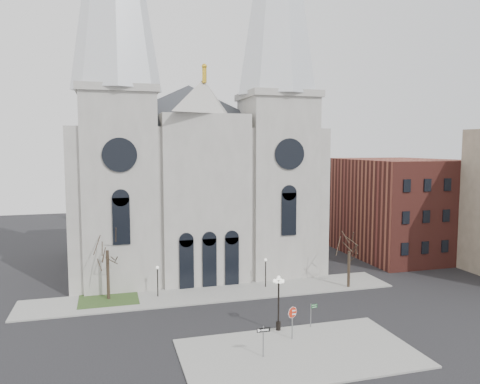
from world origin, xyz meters
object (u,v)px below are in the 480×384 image
object	(u,v)px
one_way_sign	(263,336)
street_name_sign	(312,313)
globe_lamp	(279,296)
stop_sign	(292,316)

from	to	relation	value
one_way_sign	street_name_sign	distance (m)	7.41
globe_lamp	one_way_sign	size ratio (longest dim) A/B	2.01
globe_lamp	street_name_sign	xyz separation A→B (m)	(3.06, -0.09, -1.77)
one_way_sign	street_name_sign	bearing A→B (deg)	38.13
one_way_sign	globe_lamp	bearing A→B (deg)	58.86
stop_sign	one_way_sign	world-z (taller)	stop_sign
one_way_sign	stop_sign	bearing A→B (deg)	38.06
globe_lamp	street_name_sign	world-z (taller)	globe_lamp
globe_lamp	one_way_sign	bearing A→B (deg)	-122.86
stop_sign	globe_lamp	world-z (taller)	globe_lamp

